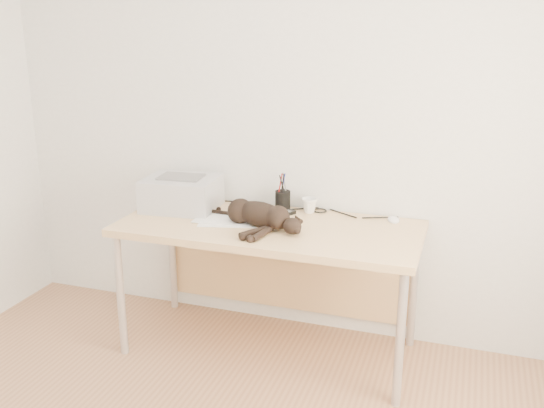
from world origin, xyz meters
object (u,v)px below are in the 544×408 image
(mouse, at_px, (394,218))
(pen_cup, at_px, (283,201))
(mug, at_px, (309,205))
(desk, at_px, (274,243))
(printer, at_px, (182,193))
(cat, at_px, (257,215))

(mouse, bearing_deg, pen_cup, 168.88)
(mug, distance_m, pen_cup, 0.15)
(desk, xyz_separation_m, mouse, (0.62, 0.19, 0.15))
(desk, bearing_deg, printer, 176.62)
(cat, xyz_separation_m, mouse, (0.67, 0.32, -0.04))
(desk, height_order, mug, mug)
(mug, relative_size, mouse, 0.82)
(cat, bearing_deg, pen_cup, 99.13)
(desk, xyz_separation_m, mug, (0.15, 0.19, 0.17))
(mug, bearing_deg, mouse, 0.64)
(printer, distance_m, cat, 0.54)
(cat, bearing_deg, mouse, 43.98)
(printer, xyz_separation_m, cat, (0.52, -0.16, -0.03))
(pen_cup, bearing_deg, printer, -166.62)
(pen_cup, bearing_deg, desk, -88.52)
(desk, height_order, cat, cat)
(printer, distance_m, pen_cup, 0.58)
(cat, height_order, mug, cat)
(cat, xyz_separation_m, mug, (0.20, 0.32, -0.02))
(pen_cup, bearing_deg, mug, 7.63)
(desk, distance_m, cat, 0.24)
(printer, relative_size, cat, 0.73)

